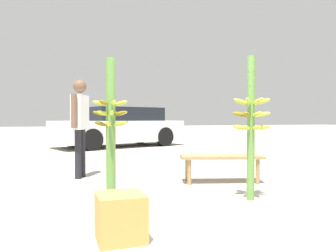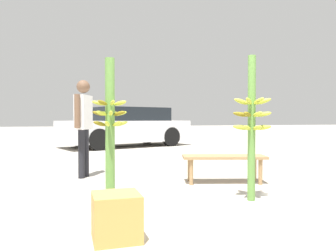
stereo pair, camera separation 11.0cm
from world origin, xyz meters
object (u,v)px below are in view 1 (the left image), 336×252
at_px(banana_stalk_left, 111,130).
at_px(banana_stalk_center, 251,123).
at_px(parked_car, 120,127).
at_px(produce_crate, 121,217).
at_px(market_bench, 222,159).
at_px(vendor_person, 80,119).

height_order(banana_stalk_left, banana_stalk_center, banana_stalk_center).
xyz_separation_m(banana_stalk_left, banana_stalk_center, (1.63, -0.07, 0.07)).
bearing_deg(parked_car, produce_crate, 151.04).
bearing_deg(produce_crate, market_bench, 44.75).
height_order(banana_stalk_left, parked_car, banana_stalk_left).
relative_size(vendor_person, market_bench, 1.23).
height_order(parked_car, produce_crate, parked_car).
bearing_deg(vendor_person, produce_crate, -151.24).
distance_m(banana_stalk_left, market_bench, 2.11).
bearing_deg(produce_crate, banana_stalk_left, 86.38).
bearing_deg(banana_stalk_left, market_bench, 28.59).
height_order(vendor_person, market_bench, vendor_person).
bearing_deg(produce_crate, parked_car, 79.95).
height_order(banana_stalk_center, produce_crate, banana_stalk_center).
xyz_separation_m(banana_stalk_left, vendor_person, (-0.19, 2.07, 0.11)).
bearing_deg(banana_stalk_center, market_bench, 80.84).
height_order(banana_stalk_left, vendor_person, same).
xyz_separation_m(banana_stalk_center, produce_crate, (-1.69, -0.79, -0.73)).
relative_size(banana_stalk_center, vendor_person, 1.07).
distance_m(banana_stalk_center, parked_car, 7.91).
relative_size(banana_stalk_center, produce_crate, 4.62).
xyz_separation_m(parked_car, produce_crate, (-1.54, -8.70, -0.48)).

